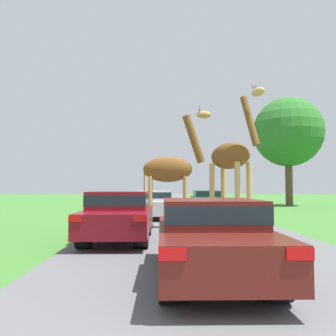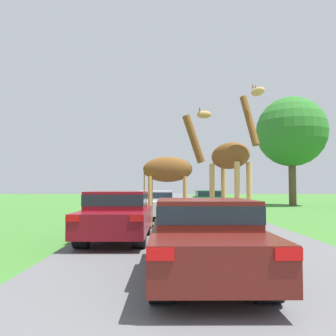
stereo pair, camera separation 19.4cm
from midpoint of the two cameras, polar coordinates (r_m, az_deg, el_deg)
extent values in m
cube|color=#5B5B5E|center=(31.18, 1.53, -5.94)|extent=(7.00, 120.00, 0.00)
cylinder|color=tan|center=(13.83, 3.11, -5.43)|extent=(0.14, 0.14, 1.96)
cylinder|color=#2D2319|center=(13.90, 3.12, -9.28)|extent=(0.18, 0.18, 0.08)
cylinder|color=tan|center=(13.26, 3.18, -5.53)|extent=(0.14, 0.14, 1.96)
cylinder|color=#2D2319|center=(13.33, 3.19, -9.55)|extent=(0.18, 0.18, 0.08)
cylinder|color=tan|center=(13.86, -2.36, -5.42)|extent=(0.14, 0.14, 1.96)
cylinder|color=#2D2319|center=(13.93, -2.37, -9.27)|extent=(0.18, 0.18, 0.08)
cylinder|color=tan|center=(13.28, -2.53, -5.52)|extent=(0.14, 0.14, 1.96)
cylinder|color=#2D2319|center=(13.36, -2.54, -9.54)|extent=(0.18, 0.18, 0.08)
ellipsoid|color=brown|center=(13.55, 0.35, -0.22)|extent=(1.90, 0.73, 0.97)
cylinder|color=brown|center=(13.67, 4.54, 4.67)|extent=(0.88, 0.33, 1.89)
ellipsoid|color=tan|center=(13.86, 6.21, 8.52)|extent=(0.57, 0.26, 0.30)
cylinder|color=tan|center=(13.58, -3.42, -2.49)|extent=(0.05, 0.05, 1.08)
cone|color=brown|center=(13.96, 5.48, 9.40)|extent=(0.07, 0.07, 0.16)
cone|color=brown|center=(13.83, 5.52, 9.52)|extent=(0.07, 0.07, 0.16)
cylinder|color=tan|center=(13.03, 13.32, -4.44)|extent=(0.20, 0.20, 2.43)
cylinder|color=#2D2319|center=(13.11, 13.39, -9.50)|extent=(0.26, 0.26, 0.12)
cylinder|color=tan|center=(12.61, 11.49, -4.51)|extent=(0.20, 0.20, 2.43)
cylinder|color=#2D2319|center=(12.69, 11.55, -9.74)|extent=(0.26, 0.26, 0.12)
cylinder|color=tan|center=(13.98, 9.31, -4.39)|extent=(0.20, 0.20, 2.43)
cylinder|color=#2D2319|center=(14.05, 9.36, -9.11)|extent=(0.26, 0.26, 0.12)
cylinder|color=tan|center=(13.59, 7.50, -4.44)|extent=(0.20, 0.20, 2.43)
cylinder|color=#2D2319|center=(13.66, 7.53, -9.30)|extent=(0.26, 0.26, 0.12)
ellipsoid|color=brown|center=(13.34, 10.29, 1.95)|extent=(1.62, 1.98, 0.98)
cylinder|color=brown|center=(12.79, 13.37, 7.42)|extent=(0.65, 0.81, 1.84)
ellipsoid|color=tan|center=(12.73, 14.65, 11.78)|extent=(0.51, 0.60, 0.30)
cylinder|color=tan|center=(13.96, 7.74, -1.05)|extent=(0.07, 0.07, 1.34)
cone|color=brown|center=(12.95, 14.27, 12.57)|extent=(0.07, 0.07, 0.16)
cone|color=brown|center=(12.85, 13.87, 12.68)|extent=(0.07, 0.07, 0.16)
cube|color=#561914|center=(6.20, 6.75, -11.93)|extent=(1.74, 4.19, 0.59)
cube|color=#561914|center=(6.15, 6.72, -7.12)|extent=(1.57, 1.88, 0.45)
cube|color=#19232D|center=(6.14, 6.72, -6.91)|extent=(1.59, 1.90, 0.27)
cube|color=red|center=(4.05, 0.14, -13.68)|extent=(0.31, 0.03, 0.14)
cube|color=red|center=(4.30, 20.05, -12.86)|extent=(0.31, 0.03, 0.14)
cylinder|color=black|center=(7.44, 0.08, -12.39)|extent=(0.35, 0.67, 0.67)
cylinder|color=black|center=(7.58, 10.93, -12.16)|extent=(0.35, 0.67, 0.67)
cylinder|color=black|center=(4.97, 0.28, -17.06)|extent=(0.35, 0.67, 0.67)
cylinder|color=black|center=(5.18, 16.56, -16.37)|extent=(0.35, 0.67, 0.67)
cube|color=#144C28|center=(24.43, 6.79, -5.34)|extent=(1.85, 4.63, 0.65)
cube|color=#144C28|center=(24.41, 6.79, -4.10)|extent=(1.66, 2.08, 0.41)
cube|color=#19232D|center=(24.41, 6.79, -4.05)|extent=(1.68, 2.11, 0.25)
cube|color=red|center=(22.02, 5.58, -4.99)|extent=(0.33, 0.03, 0.16)
cube|color=red|center=(22.23, 9.48, -4.95)|extent=(0.33, 0.03, 0.16)
cylinder|color=black|center=(25.74, 4.77, -5.86)|extent=(0.37, 0.60, 0.60)
cylinder|color=black|center=(25.91, 8.05, -5.82)|extent=(0.37, 0.60, 0.60)
cylinder|color=black|center=(22.98, 5.39, -6.18)|extent=(0.37, 0.60, 0.60)
cylinder|color=black|center=(23.17, 9.05, -6.13)|extent=(0.37, 0.60, 0.60)
cube|color=maroon|center=(10.45, -7.63, -8.24)|extent=(1.80, 4.18, 0.62)
cube|color=maroon|center=(10.41, -7.61, -5.15)|extent=(1.62, 1.88, 0.51)
cube|color=#19232D|center=(10.41, -7.61, -5.01)|extent=(1.64, 1.90, 0.30)
cube|color=red|center=(8.51, -14.44, -7.86)|extent=(0.32, 0.03, 0.15)
cube|color=red|center=(8.27, -4.37, -8.08)|extent=(0.32, 0.03, 0.15)
cylinder|color=black|center=(11.82, -10.37, -8.88)|extent=(0.36, 0.68, 0.68)
cylinder|color=black|center=(11.65, -3.28, -9.00)|extent=(0.36, 0.68, 0.68)
cylinder|color=black|center=(9.37, -13.09, -10.37)|extent=(0.36, 0.68, 0.68)
cylinder|color=black|center=(9.17, -4.11, -10.61)|extent=(0.36, 0.68, 0.68)
cube|color=silver|center=(17.79, -1.67, -6.25)|extent=(1.78, 4.13, 0.64)
cube|color=silver|center=(17.77, -1.67, -4.44)|extent=(1.61, 1.86, 0.48)
cube|color=#19232D|center=(17.77, -1.67, -4.37)|extent=(1.62, 1.88, 0.29)
cube|color=red|center=(15.75, -4.53, -5.82)|extent=(0.32, 0.03, 0.15)
cube|color=red|center=(15.71, 0.83, -5.84)|extent=(0.32, 0.03, 0.15)
cylinder|color=black|center=(19.08, -3.74, -6.86)|extent=(0.36, 0.58, 0.58)
cylinder|color=black|center=(19.04, 0.58, -6.88)|extent=(0.36, 0.58, 0.58)
cylinder|color=black|center=(16.61, -4.26, -7.42)|extent=(0.36, 0.58, 0.58)
cylinder|color=black|center=(16.57, 0.71, -7.44)|extent=(0.36, 0.58, 0.58)
cylinder|color=brown|center=(31.79, 19.47, -0.86)|extent=(0.60, 0.60, 5.38)
sphere|color=#2D7028|center=(32.12, 19.36, 5.53)|extent=(5.91, 5.91, 5.91)
camera|label=1|loc=(0.10, -89.59, -0.02)|focal=38.00mm
camera|label=2|loc=(0.10, 90.41, 0.02)|focal=38.00mm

